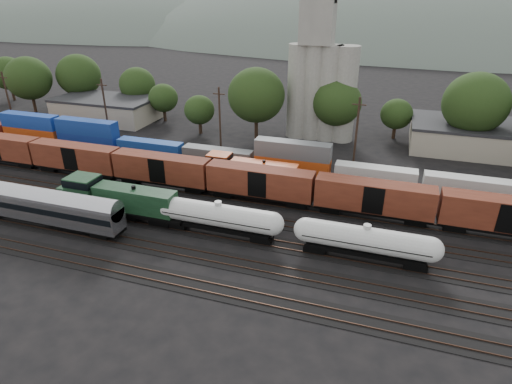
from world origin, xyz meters
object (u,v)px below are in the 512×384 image
(passenger_coach, at_px, (42,205))
(orange_locomotive, at_px, (246,170))
(green_locomotive, at_px, (114,198))
(tank_car_a, at_px, (219,216))
(grain_silo, at_px, (321,82))

(passenger_coach, bearing_deg, orange_locomotive, 45.21)
(green_locomotive, relative_size, passenger_coach, 0.83)
(green_locomotive, height_order, tank_car_a, green_locomotive)
(green_locomotive, relative_size, orange_locomotive, 1.08)
(tank_car_a, height_order, grain_silo, grain_silo)
(green_locomotive, xyz_separation_m, tank_car_a, (14.76, -0.00, -0.22))
(passenger_coach, bearing_deg, grain_silo, 60.45)
(green_locomotive, height_order, passenger_coach, passenger_coach)
(tank_car_a, xyz_separation_m, orange_locomotive, (-1.83, 15.00, -0.10))
(tank_car_a, height_order, orange_locomotive, orange_locomotive)
(passenger_coach, bearing_deg, green_locomotive, 35.82)
(grain_silo, bearing_deg, passenger_coach, -119.55)
(tank_car_a, xyz_separation_m, passenger_coach, (-21.69, -5.00, 0.56))
(passenger_coach, height_order, orange_locomotive, passenger_coach)
(passenger_coach, relative_size, orange_locomotive, 1.30)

